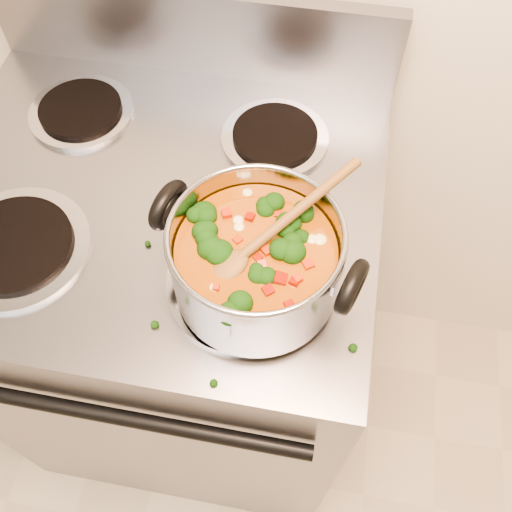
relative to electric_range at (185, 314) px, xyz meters
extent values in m
cube|color=gray|center=(0.00, 0.00, -0.01)|extent=(0.73, 0.63, 0.92)
cube|color=gray|center=(0.00, 0.30, 0.53)|extent=(0.73, 0.03, 0.16)
cylinder|color=black|center=(0.00, -0.33, 0.33)|extent=(0.62, 0.02, 0.02)
cylinder|color=#A5A5AD|center=(-0.17, -0.15, 0.46)|extent=(0.22, 0.22, 0.01)
cylinder|color=black|center=(-0.17, -0.15, 0.46)|extent=(0.17, 0.17, 0.01)
cylinder|color=#A5A5AD|center=(0.17, -0.15, 0.46)|extent=(0.22, 0.22, 0.01)
cylinder|color=black|center=(0.17, -0.15, 0.46)|extent=(0.17, 0.17, 0.01)
cylinder|color=#A5A5AD|center=(-0.17, 0.14, 0.46)|extent=(0.18, 0.18, 0.01)
cylinder|color=black|center=(-0.17, 0.14, 0.46)|extent=(0.14, 0.14, 0.01)
cylinder|color=#A5A5AD|center=(0.17, 0.14, 0.46)|extent=(0.18, 0.18, 0.01)
cylinder|color=black|center=(0.17, 0.14, 0.46)|extent=(0.14, 0.14, 0.01)
cylinder|color=#A1A1A9|center=(0.19, -0.15, 0.53)|extent=(0.23, 0.23, 0.12)
torus|color=#A1A1A9|center=(0.19, -0.15, 0.59)|extent=(0.23, 0.23, 0.01)
cylinder|color=#82540B|center=(0.19, -0.15, 0.52)|extent=(0.21, 0.21, 0.09)
torus|color=black|center=(0.07, -0.11, 0.57)|extent=(0.04, 0.08, 0.08)
torus|color=black|center=(0.32, -0.19, 0.57)|extent=(0.04, 0.08, 0.08)
ellipsoid|color=black|center=(0.22, -0.08, 0.56)|extent=(0.04, 0.04, 0.03)
ellipsoid|color=black|center=(0.18, -0.11, 0.56)|extent=(0.04, 0.04, 0.03)
ellipsoid|color=black|center=(0.22, -0.18, 0.56)|extent=(0.04, 0.04, 0.03)
ellipsoid|color=black|center=(0.11, -0.18, 0.56)|extent=(0.04, 0.04, 0.03)
ellipsoid|color=black|center=(0.20, -0.19, 0.56)|extent=(0.04, 0.04, 0.03)
ellipsoid|color=black|center=(0.11, -0.15, 0.56)|extent=(0.04, 0.04, 0.03)
ellipsoid|color=black|center=(0.16, -0.07, 0.56)|extent=(0.04, 0.04, 0.03)
ellipsoid|color=black|center=(0.16, -0.15, 0.56)|extent=(0.04, 0.04, 0.03)
ellipsoid|color=black|center=(0.25, -0.09, 0.56)|extent=(0.04, 0.04, 0.03)
ellipsoid|color=black|center=(0.18, -0.19, 0.56)|extent=(0.04, 0.04, 0.03)
ellipsoid|color=black|center=(0.17, -0.15, 0.56)|extent=(0.04, 0.04, 0.03)
ellipsoid|color=maroon|center=(0.22, -0.07, 0.56)|extent=(0.01, 0.01, 0.01)
ellipsoid|color=maroon|center=(0.19, -0.19, 0.56)|extent=(0.01, 0.01, 0.01)
ellipsoid|color=maroon|center=(0.19, -0.18, 0.56)|extent=(0.01, 0.01, 0.01)
ellipsoid|color=maroon|center=(0.25, -0.08, 0.56)|extent=(0.01, 0.01, 0.01)
ellipsoid|color=maroon|center=(0.18, -0.23, 0.56)|extent=(0.01, 0.01, 0.01)
ellipsoid|color=maroon|center=(0.20, -0.18, 0.56)|extent=(0.01, 0.01, 0.01)
ellipsoid|color=maroon|center=(0.14, -0.22, 0.56)|extent=(0.01, 0.01, 0.01)
ellipsoid|color=maroon|center=(0.15, -0.20, 0.56)|extent=(0.01, 0.01, 0.01)
ellipsoid|color=maroon|center=(0.23, -0.23, 0.56)|extent=(0.01, 0.01, 0.01)
ellipsoid|color=maroon|center=(0.19, -0.08, 0.56)|extent=(0.01, 0.01, 0.01)
ellipsoid|color=#9F2408|center=(0.13, -0.19, 0.56)|extent=(0.01, 0.01, 0.01)
ellipsoid|color=#9F2408|center=(0.23, -0.19, 0.56)|extent=(0.01, 0.01, 0.01)
ellipsoid|color=#9F2408|center=(0.20, -0.17, 0.56)|extent=(0.01, 0.01, 0.01)
ellipsoid|color=#9F2408|center=(0.16, -0.16, 0.56)|extent=(0.01, 0.01, 0.01)
ellipsoid|color=#9F2408|center=(0.18, -0.20, 0.56)|extent=(0.01, 0.01, 0.01)
ellipsoid|color=#9F2408|center=(0.25, -0.17, 0.56)|extent=(0.01, 0.01, 0.01)
ellipsoid|color=#9F2408|center=(0.19, -0.22, 0.56)|extent=(0.01, 0.01, 0.01)
ellipsoid|color=#9F2408|center=(0.25, -0.22, 0.56)|extent=(0.01, 0.01, 0.01)
ellipsoid|color=#9F2408|center=(0.13, -0.21, 0.56)|extent=(0.01, 0.01, 0.01)
ellipsoid|color=beige|center=(0.25, -0.08, 0.56)|extent=(0.02, 0.02, 0.01)
ellipsoid|color=beige|center=(0.22, -0.11, 0.56)|extent=(0.02, 0.02, 0.01)
ellipsoid|color=beige|center=(0.20, -0.23, 0.56)|extent=(0.02, 0.02, 0.01)
ellipsoid|color=beige|center=(0.25, -0.11, 0.56)|extent=(0.02, 0.02, 0.01)
ellipsoid|color=beige|center=(0.23, -0.21, 0.56)|extent=(0.02, 0.02, 0.01)
ellipsoid|color=beige|center=(0.21, -0.07, 0.56)|extent=(0.02, 0.02, 0.01)
ellipsoid|color=beige|center=(0.26, -0.11, 0.56)|extent=(0.02, 0.02, 0.01)
ellipsoid|color=brown|center=(0.16, -0.18, 0.56)|extent=(0.07, 0.07, 0.03)
cylinder|color=brown|center=(0.23, -0.10, 0.59)|extent=(0.15, 0.17, 0.07)
ellipsoid|color=black|center=(0.24, 0.00, 0.46)|extent=(0.01, 0.01, 0.01)
ellipsoid|color=black|center=(0.18, -0.30, 0.46)|extent=(0.01, 0.01, 0.01)
ellipsoid|color=black|center=(0.05, -0.02, 0.46)|extent=(0.01, 0.01, 0.01)
ellipsoid|color=black|center=(0.26, -0.01, 0.46)|extent=(0.01, 0.01, 0.01)
ellipsoid|color=black|center=(0.19, 0.04, 0.46)|extent=(0.01, 0.01, 0.01)
camera|label=1|loc=(0.26, -0.54, 1.17)|focal=40.00mm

